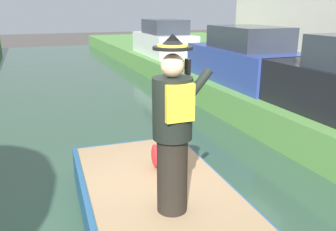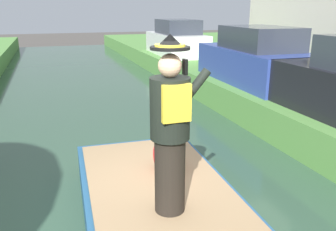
{
  "view_description": "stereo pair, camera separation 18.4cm",
  "coord_description": "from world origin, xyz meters",
  "views": [
    {
      "loc": [
        -1.29,
        -3.6,
        2.79
      ],
      "look_at": [
        0.12,
        -0.01,
        1.61
      ],
      "focal_mm": 37.75,
      "sensor_mm": 36.0,
      "label": 1
    },
    {
      "loc": [
        -1.12,
        -3.67,
        2.79
      ],
      "look_at": [
        0.12,
        -0.01,
        1.61
      ],
      "focal_mm": 37.75,
      "sensor_mm": 36.0,
      "label": 2
    }
  ],
  "objects": [
    {
      "name": "parked_car_blue",
      "position": [
        4.25,
        4.75,
        1.46
      ],
      "size": [
        1.81,
        4.05,
        1.5
      ],
      "color": "#2D4293",
      "rests_on": "grass_bank_far"
    },
    {
      "name": "parrot_plush",
      "position": [
        0.27,
        0.48,
        0.95
      ],
      "size": [
        0.36,
        0.35,
        0.57
      ],
      "color": "red",
      "rests_on": "boat"
    },
    {
      "name": "person_pirate",
      "position": [
        -0.02,
        -0.51,
        1.64
      ],
      "size": [
        0.61,
        0.42,
        1.85
      ],
      "rotation": [
        0.0,
        0.0,
        -0.16
      ],
      "color": "black",
      "rests_on": "boat"
    },
    {
      "name": "parked_car_white",
      "position": [
        4.25,
        11.11,
        1.46
      ],
      "size": [
        1.79,
        4.04,
        1.5
      ],
      "color": "white",
      "rests_on": "grass_bank_far"
    },
    {
      "name": "boat",
      "position": [
        0.0,
        -0.35,
        0.4
      ],
      "size": [
        1.98,
        4.27,
        0.61
      ],
      "color": "#23517A",
      "rests_on": "canal_water"
    }
  ]
}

